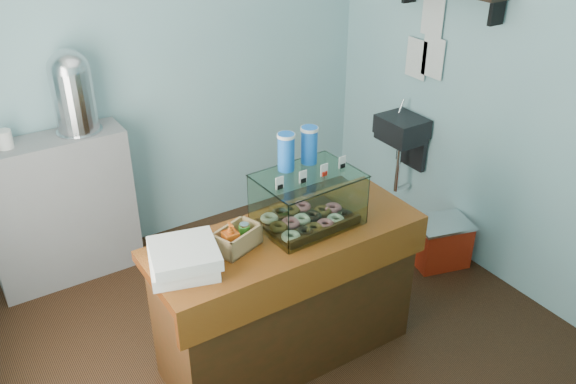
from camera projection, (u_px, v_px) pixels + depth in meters
ground at (267, 329)px, 4.05m from camera, size 3.50×3.50×0.00m
room_shell at (264, 82)px, 3.23m from camera, size 3.54×3.04×2.82m
counter at (287, 295)px, 3.64m from camera, size 1.60×0.60×0.90m
back_shelf at (61, 210)px, 4.32m from camera, size 1.00×0.32×1.10m
display_case at (305, 196)px, 3.46m from camera, size 0.58×0.44×0.53m
condiment_crate at (236, 239)px, 3.26m from camera, size 0.29×0.23×0.18m
pastry_boxes at (184, 258)px, 3.09m from camera, size 0.42×0.42×0.13m
coffee_urn at (72, 89)px, 4.03m from camera, size 0.31×0.31×0.57m
red_cooler at (440, 242)px, 4.63m from camera, size 0.48×0.41×0.36m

